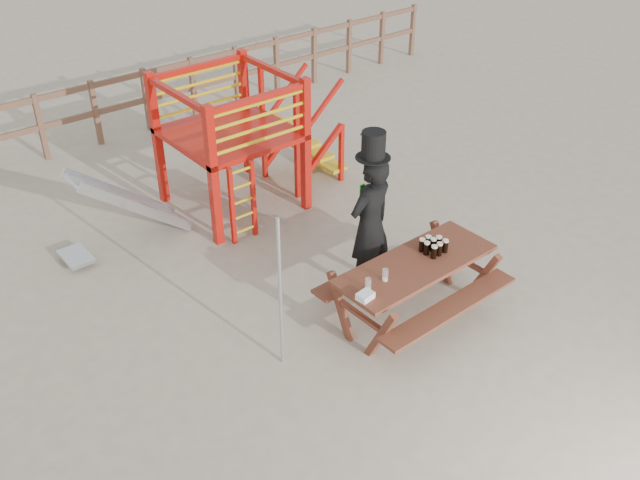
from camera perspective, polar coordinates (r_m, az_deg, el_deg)
The scene contains 10 objects.
ground at distance 8.85m, azimuth 5.02°, elevation -6.57°, with size 60.00×60.00×0.00m, color tan.
back_fence at distance 13.68m, azimuth -15.67°, elevation 10.80°, with size 15.09×0.09×1.20m.
playground_fort at distance 10.77m, azimuth -7.45°, elevation 7.70°, with size 4.71×1.84×2.10m.
picnic_table at distance 8.68m, azimuth 7.56°, elevation -3.41°, with size 2.10×1.46×0.80m.
man_with_hat at distance 8.88m, azimuth 4.03°, elevation 1.46°, with size 0.73×0.52×2.21m.
metal_pole at distance 7.68m, azimuth -3.18°, elevation -4.38°, with size 0.04×0.04×1.92m, color #B2B2B7.
parasol_base at distance 9.80m, azimuth 8.30°, elevation -1.91°, with size 0.57×0.57×0.24m.
paper_bag at distance 7.86m, azimuth 3.64°, elevation -4.49°, with size 0.18×0.14×0.08m, color white.
stout_pints at distance 8.68m, azimuth 9.06°, elevation -0.48°, with size 0.28×0.27×0.17m.
empty_glasses at distance 8.06m, azimuth 4.56°, elevation -3.21°, with size 0.34×0.08×0.15m.
Camera 1 is at (-4.87, -4.81, 5.61)m, focal length 40.00 mm.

